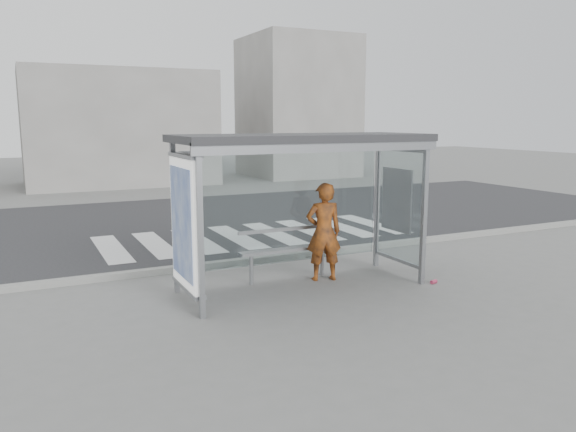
% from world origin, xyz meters
% --- Properties ---
extents(ground, '(80.00, 80.00, 0.00)m').
position_xyz_m(ground, '(0.00, 0.00, 0.00)').
color(ground, slate).
rests_on(ground, ground).
extents(road, '(30.00, 10.00, 0.01)m').
position_xyz_m(road, '(0.00, 7.00, 0.00)').
color(road, '#262628').
rests_on(road, ground).
extents(curb, '(30.00, 0.18, 0.12)m').
position_xyz_m(curb, '(0.00, 1.95, 0.06)').
color(curb, gray).
rests_on(curb, ground).
extents(crosswalk, '(7.55, 3.00, 0.00)m').
position_xyz_m(crosswalk, '(1.00, 4.50, 0.00)').
color(crosswalk, silver).
rests_on(crosswalk, ground).
extents(bus_shelter, '(4.25, 1.65, 2.62)m').
position_xyz_m(bus_shelter, '(-0.37, 0.06, 1.98)').
color(bus_shelter, gray).
rests_on(bus_shelter, ground).
extents(building_center, '(8.00, 5.00, 5.00)m').
position_xyz_m(building_center, '(0.00, 18.00, 2.50)').
color(building_center, gray).
rests_on(building_center, ground).
extents(building_right, '(5.00, 5.00, 7.00)m').
position_xyz_m(building_right, '(9.00, 18.00, 3.50)').
color(building_right, gray).
rests_on(building_right, ground).
extents(person, '(0.73, 0.57, 1.76)m').
position_xyz_m(person, '(0.57, 0.28, 0.88)').
color(person, orange).
rests_on(person, ground).
extents(bench, '(1.82, 0.22, 0.94)m').
position_xyz_m(bench, '(-0.00, 0.58, 0.56)').
color(bench, gray).
rests_on(bench, ground).
extents(soda_can, '(0.14, 0.10, 0.07)m').
position_xyz_m(soda_can, '(2.20, -0.79, 0.03)').
color(soda_can, '#F24773').
rests_on(soda_can, ground).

